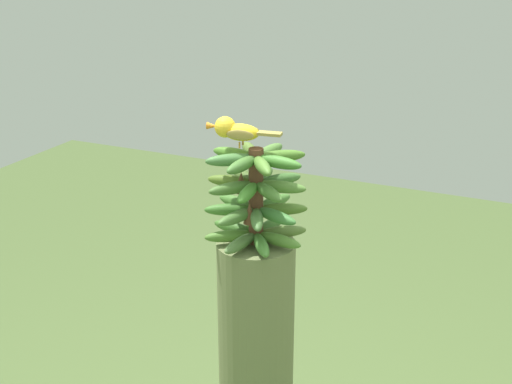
% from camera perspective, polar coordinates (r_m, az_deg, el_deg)
% --- Properties ---
extents(banana_bunch, '(0.29, 0.29, 0.28)m').
position_cam_1_polar(banana_bunch, '(1.89, -0.02, -0.40)').
color(banana_bunch, brown).
rests_on(banana_bunch, banana_tree).
extents(perched_bird, '(0.07, 0.21, 0.08)m').
position_cam_1_polar(perched_bird, '(1.86, -1.75, 5.17)').
color(perched_bird, '#C68933').
rests_on(perched_bird, banana_bunch).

